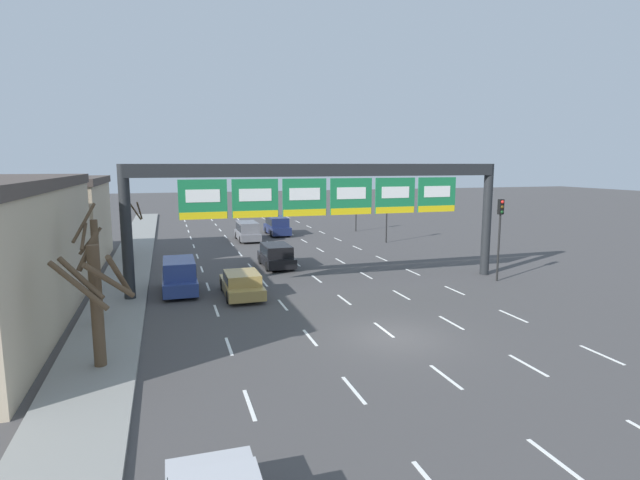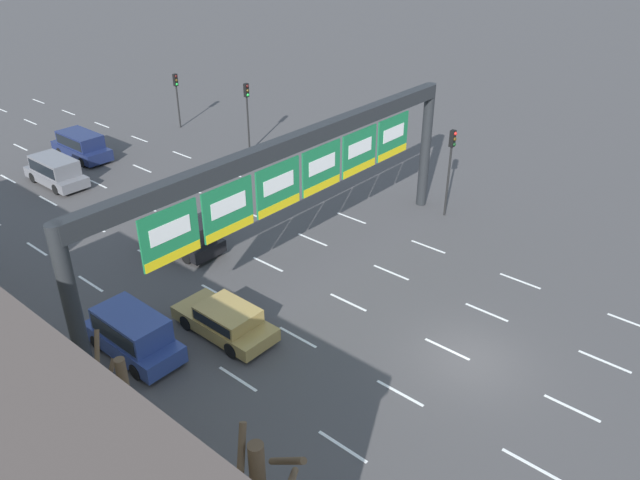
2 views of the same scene
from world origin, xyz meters
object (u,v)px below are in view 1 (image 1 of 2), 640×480
Objects in this scene: suv_grey at (247,230)px; car_gold at (242,283)px; suv_black at (276,254)px; tree_bare_third at (130,225)px; suv_blue at (179,274)px; traffic_light_far_end at (387,205)px; traffic_light_mid_block at (500,223)px; sign_gantry at (327,190)px; suv_navy at (277,225)px; traffic_light_near_gantry at (356,203)px; tree_bare_second at (97,297)px; tree_bare_closest at (95,266)px.

suv_grey reaches higher than car_gold.
suv_black reaches higher than car_gold.
tree_bare_third reaches higher than car_gold.
tree_bare_third reaches higher than suv_grey.
traffic_light_far_end is at bearing 34.81° from suv_blue.
traffic_light_mid_block reaches higher than suv_blue.
traffic_light_mid_block is 25.96m from tree_bare_third.
tree_bare_third is at bearing -176.23° from traffic_light_far_end.
car_gold is 3.66m from suv_blue.
sign_gantry is 4.64× the size of suv_navy.
traffic_light_near_gantry is (10.29, 21.80, -2.59)m from sign_gantry.
tree_bare_second is at bearing -125.78° from car_gold.
suv_black is at bearing 58.38° from tree_bare_second.
sign_gantry is at bearing 39.36° from tree_bare_second.
sign_gantry is 4.83× the size of car_gold.
sign_gantry is 14.62m from tree_bare_second.
suv_black is 18.14m from tree_bare_second.
traffic_light_mid_block is (18.52, -2.89, 2.51)m from suv_blue.
traffic_light_far_end is (11.75, 7.57, 2.55)m from suv_black.
tree_bare_third is (-9.72, -6.33, 1.58)m from suv_grey.
tree_bare_closest is at bearing -123.67° from suv_blue.
suv_grey is 29.47m from tree_bare_second.
tree_bare_second is 0.96× the size of tree_bare_third.
suv_grey is 1.10× the size of suv_black.
suv_blue is 27.79m from traffic_light_near_gantry.
traffic_light_mid_block is (8.56, -23.33, 2.52)m from suv_navy.
car_gold is 0.92× the size of traffic_light_mid_block.
sign_gantry is 5.17× the size of suv_black.
suv_black is (-1.61, 6.30, -4.70)m from sign_gantry.
suv_navy is at bearing 85.28° from sign_gantry.
tree_bare_third is at bearing 88.81° from tree_bare_closest.
traffic_light_near_gantry is at bearing 55.32° from tree_bare_second.
tree_bare_third is (-9.75, 6.16, 1.67)m from suv_black.
suv_black is at bearing 104.32° from sign_gantry.
sign_gantry is at bearing -75.68° from suv_black.
tree_bare_closest reaches higher than suv_navy.
traffic_light_mid_block reaches higher than tree_bare_third.
suv_black is at bearing 63.97° from car_gold.
traffic_light_mid_block is 1.07× the size of tree_bare_second.
traffic_light_near_gantry is 23.57m from traffic_light_mid_block.
suv_navy is 8.74m from traffic_light_near_gantry.
suv_grey reaches higher than suv_black.
tree_bare_closest reaches higher than suv_grey.
suv_grey is at bearing 66.31° from tree_bare_closest.
tree_bare_closest is at bearing -160.40° from sign_gantry.
suv_grey is 0.97× the size of tree_bare_third.
traffic_light_far_end is 28.34m from tree_bare_closest.
suv_navy is 33.27m from tree_bare_second.
suv_black is 0.97× the size of suv_blue.
traffic_light_mid_block is 22.65m from tree_bare_second.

